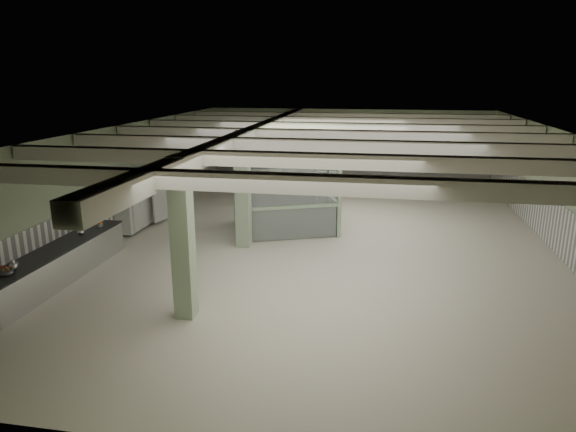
% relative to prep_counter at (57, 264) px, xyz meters
% --- Properties ---
extents(floor, '(20.00, 20.00, 0.00)m').
position_rel_prep_counter_xyz_m(floor, '(6.54, 4.67, -0.46)').
color(floor, beige).
rests_on(floor, ground).
extents(ceiling, '(14.00, 20.00, 0.02)m').
position_rel_prep_counter_xyz_m(ceiling, '(6.54, 4.67, 3.14)').
color(ceiling, white).
rests_on(ceiling, wall_back).
extents(wall_back, '(14.00, 0.02, 3.60)m').
position_rel_prep_counter_xyz_m(wall_back, '(6.54, 14.67, 1.34)').
color(wall_back, '#98A786').
rests_on(wall_back, floor).
extents(wall_front, '(14.00, 0.02, 3.60)m').
position_rel_prep_counter_xyz_m(wall_front, '(6.54, -5.33, 1.34)').
color(wall_front, '#98A786').
rests_on(wall_front, floor).
extents(wall_left, '(0.02, 20.00, 3.60)m').
position_rel_prep_counter_xyz_m(wall_left, '(-0.46, 4.67, 1.34)').
color(wall_left, '#98A786').
rests_on(wall_left, floor).
extents(wall_right, '(0.02, 20.00, 3.60)m').
position_rel_prep_counter_xyz_m(wall_right, '(13.54, 4.67, 1.34)').
color(wall_right, '#98A786').
rests_on(wall_right, floor).
extents(wainscot_left, '(0.05, 19.90, 1.50)m').
position_rel_prep_counter_xyz_m(wainscot_left, '(-0.43, 4.67, 0.29)').
color(wainscot_left, white).
rests_on(wainscot_left, floor).
extents(wainscot_right, '(0.05, 19.90, 1.50)m').
position_rel_prep_counter_xyz_m(wainscot_right, '(13.52, 4.67, 0.29)').
color(wainscot_right, white).
rests_on(wainscot_right, floor).
extents(wainscot_back, '(13.90, 0.05, 1.50)m').
position_rel_prep_counter_xyz_m(wainscot_back, '(6.54, 14.65, 0.29)').
color(wainscot_back, white).
rests_on(wainscot_back, floor).
extents(girder, '(0.45, 19.90, 0.40)m').
position_rel_prep_counter_xyz_m(girder, '(4.04, 4.67, 2.92)').
color(girder, beige).
rests_on(girder, ceiling).
extents(beam_a, '(13.90, 0.35, 0.32)m').
position_rel_prep_counter_xyz_m(beam_a, '(6.54, -2.83, 2.96)').
color(beam_a, beige).
rests_on(beam_a, ceiling).
extents(beam_b, '(13.90, 0.35, 0.32)m').
position_rel_prep_counter_xyz_m(beam_b, '(6.54, -0.33, 2.96)').
color(beam_b, beige).
rests_on(beam_b, ceiling).
extents(beam_c, '(13.90, 0.35, 0.32)m').
position_rel_prep_counter_xyz_m(beam_c, '(6.54, 2.17, 2.96)').
color(beam_c, beige).
rests_on(beam_c, ceiling).
extents(beam_d, '(13.90, 0.35, 0.32)m').
position_rel_prep_counter_xyz_m(beam_d, '(6.54, 4.67, 2.96)').
color(beam_d, beige).
rests_on(beam_d, ceiling).
extents(beam_e, '(13.90, 0.35, 0.32)m').
position_rel_prep_counter_xyz_m(beam_e, '(6.54, 7.17, 2.96)').
color(beam_e, beige).
rests_on(beam_e, ceiling).
extents(beam_f, '(13.90, 0.35, 0.32)m').
position_rel_prep_counter_xyz_m(beam_f, '(6.54, 9.67, 2.96)').
color(beam_f, beige).
rests_on(beam_f, ceiling).
extents(beam_g, '(13.90, 0.35, 0.32)m').
position_rel_prep_counter_xyz_m(beam_g, '(6.54, 12.17, 2.96)').
color(beam_g, beige).
rests_on(beam_g, ceiling).
extents(column_a, '(0.42, 0.42, 3.60)m').
position_rel_prep_counter_xyz_m(column_a, '(4.04, -1.33, 1.34)').
color(column_a, '#A5BD98').
rests_on(column_a, floor).
extents(column_b, '(0.42, 0.42, 3.60)m').
position_rel_prep_counter_xyz_m(column_b, '(4.04, 3.67, 1.34)').
color(column_b, '#A5BD98').
rests_on(column_b, floor).
extents(column_c, '(0.42, 0.42, 3.60)m').
position_rel_prep_counter_xyz_m(column_c, '(4.04, 8.67, 1.34)').
color(column_c, '#A5BD98').
rests_on(column_c, floor).
extents(column_d, '(0.42, 0.42, 3.60)m').
position_rel_prep_counter_xyz_m(column_d, '(4.04, 12.67, 1.34)').
color(column_d, '#A5BD98').
rests_on(column_d, floor).
extents(pendant_front, '(0.44, 0.44, 0.22)m').
position_rel_prep_counter_xyz_m(pendant_front, '(7.04, -0.33, 2.59)').
color(pendant_front, '#314130').
rests_on(pendant_front, ceiling).
extents(pendant_mid, '(0.44, 0.44, 0.22)m').
position_rel_prep_counter_xyz_m(pendant_mid, '(7.04, 5.17, 2.59)').
color(pendant_mid, '#314130').
rests_on(pendant_mid, ceiling).
extents(pendant_back, '(0.44, 0.44, 0.22)m').
position_rel_prep_counter_xyz_m(pendant_back, '(7.04, 10.17, 2.59)').
color(pendant_back, '#314130').
rests_on(pendant_back, ceiling).
extents(prep_counter, '(0.94, 5.41, 0.91)m').
position_rel_prep_counter_xyz_m(prep_counter, '(0.00, 0.00, 0.00)').
color(prep_counter, silver).
rests_on(prep_counter, floor).
extents(pitcher_near, '(0.21, 0.24, 0.28)m').
position_rel_prep_counter_xyz_m(pitcher_near, '(0.08, -1.63, 0.58)').
color(pitcher_near, silver).
rests_on(pitcher_near, prep_counter).
extents(pitcher_far, '(0.24, 0.26, 0.28)m').
position_rel_prep_counter_xyz_m(pitcher_far, '(0.09, 1.09, 0.58)').
color(pitcher_far, silver).
rests_on(pitcher_far, prep_counter).
extents(veg_colander, '(0.44, 0.44, 0.17)m').
position_rel_prep_counter_xyz_m(veg_colander, '(-0.01, -1.81, 0.53)').
color(veg_colander, '#3D3D42').
rests_on(veg_colander, prep_counter).
extents(orange_bowl, '(0.28, 0.28, 0.08)m').
position_rel_prep_counter_xyz_m(orange_bowl, '(0.08, 2.03, 0.48)').
color(orange_bowl, '#B2B2B7').
rests_on(orange_bowl, prep_counter).
extents(walkin_cooler, '(0.80, 2.21, 2.03)m').
position_rel_prep_counter_xyz_m(walkin_cooler, '(-0.08, 4.89, 0.55)').
color(walkin_cooler, silver).
rests_on(walkin_cooler, floor).
extents(guard_booth, '(4.20, 3.91, 2.73)m').
position_rel_prep_counter_xyz_m(guard_booth, '(4.96, 5.75, 1.37)').
color(guard_booth, '#9FBA95').
rests_on(guard_booth, floor).
extents(filing_cabinet, '(0.50, 0.61, 1.14)m').
position_rel_prep_counter_xyz_m(filing_cabinet, '(6.65, 6.16, 0.11)').
color(filing_cabinet, '#535446').
rests_on(filing_cabinet, floor).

